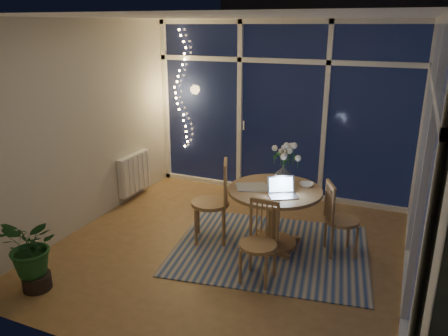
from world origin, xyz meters
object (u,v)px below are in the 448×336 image
at_px(chair_front, 258,243).
at_px(chair_left, 210,201).
at_px(laptop, 283,187).
at_px(flower_vase, 283,174).
at_px(chair_right, 342,219).
at_px(dining_table, 274,218).
at_px(potted_plant, 33,255).

bearing_deg(chair_front, chair_left, 144.90).
xyz_separation_m(laptop, flower_vase, (-0.13, 0.44, -0.00)).
height_order(chair_left, chair_right, chair_left).
xyz_separation_m(dining_table, chair_front, (0.07, -0.77, 0.06)).
height_order(chair_left, flower_vase, chair_left).
bearing_deg(chair_front, dining_table, 97.30).
xyz_separation_m(chair_front, potted_plant, (-1.98, -1.01, -0.05)).
relative_size(laptop, potted_plant, 0.40).
bearing_deg(dining_table, laptop, -52.09).
xyz_separation_m(chair_front, flower_vase, (-0.05, 1.01, 0.41)).
height_order(dining_table, chair_right, chair_right).
xyz_separation_m(chair_left, chair_front, (0.83, -0.63, -0.08)).
bearing_deg(laptop, chair_right, -1.83).
relative_size(dining_table, potted_plant, 1.42).
bearing_deg(chair_right, chair_left, 75.11).
distance_m(chair_left, chair_front, 1.04).
xyz_separation_m(chair_right, chair_front, (-0.69, -0.91, -0.01)).
bearing_deg(dining_table, potted_plant, -137.04).
height_order(dining_table, laptop, laptop).
height_order(laptop, potted_plant, laptop).
bearing_deg(chair_front, potted_plant, -150.94).
height_order(chair_front, laptop, laptop).
relative_size(chair_left, laptop, 3.42).
bearing_deg(flower_vase, chair_right, -7.99).
xyz_separation_m(flower_vase, potted_plant, (-1.93, -2.02, -0.46)).
bearing_deg(laptop, flower_vase, 75.72).
distance_m(chair_right, laptop, 0.80).
height_order(dining_table, potted_plant, potted_plant).
xyz_separation_m(chair_left, potted_plant, (-1.15, -1.64, -0.13)).
bearing_deg(laptop, potted_plant, -172.87).
distance_m(laptop, potted_plant, 2.64).
relative_size(flower_vase, potted_plant, 0.28).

